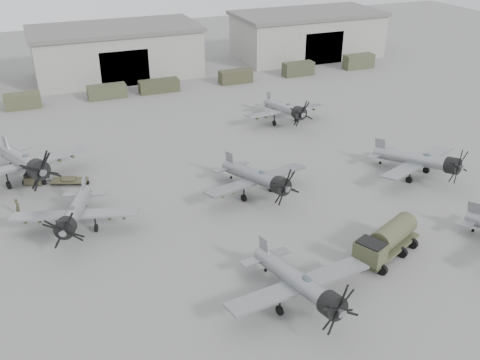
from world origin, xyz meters
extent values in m
plane|color=slate|center=(0.00, 0.00, 0.00)|extent=(220.00, 220.00, 0.00)
cube|color=#A6A79C|center=(0.00, 62.00, 4.00)|extent=(28.00, 14.00, 8.00)
cube|color=#5F5F5A|center=(0.00, 62.00, 8.35)|extent=(29.00, 14.80, 0.70)
cube|color=black|center=(0.00, 55.20, 3.00)|extent=(8.12, 0.40, 6.00)
cube|color=#A6A79C|center=(38.00, 62.00, 4.00)|extent=(28.00, 14.00, 8.00)
cube|color=#5F5F5A|center=(38.00, 62.00, 8.35)|extent=(29.00, 14.80, 0.70)
cube|color=black|center=(38.00, 55.20, 3.00)|extent=(8.12, 0.40, 6.00)
cube|color=#46472F|center=(-16.59, 50.00, 1.14)|extent=(5.22, 2.20, 2.28)
cube|color=#41462E|center=(-4.07, 50.00, 1.06)|extent=(6.00, 2.20, 2.12)
cube|color=#393C27|center=(4.35, 50.00, 1.01)|extent=(6.49, 2.20, 2.02)
cube|color=#3C3C27|center=(17.81, 50.00, 1.10)|extent=(5.67, 2.20, 2.21)
cube|color=#3A402A|center=(29.90, 50.00, 1.18)|extent=(5.58, 2.20, 2.37)
cube|color=#424930|center=(42.60, 50.00, 1.29)|extent=(5.74, 2.20, 2.58)
cylinder|color=gray|center=(0.84, -4.78, 2.10)|extent=(2.63, 10.18, 2.97)
cylinder|color=black|center=(1.37, -9.21, 2.80)|extent=(1.97, 1.71, 1.98)
cube|color=gray|center=(0.91, -5.34, 1.85)|extent=(12.05, 3.51, 0.53)
cube|color=gray|center=(0.30, -0.34, 2.24)|extent=(0.30, 1.58, 1.90)
ellipsoid|color=#3F4C54|center=(1.02, -6.29, 2.96)|extent=(0.70, 1.20, 0.53)
cylinder|color=black|center=(-0.87, -5.75, 0.33)|extent=(0.36, 0.79, 0.76)
cylinder|color=black|center=(2.72, -5.31, 0.33)|extent=(0.36, 0.79, 0.76)
cylinder|color=black|center=(0.33, -0.62, 0.14)|extent=(0.15, 0.32, 0.30)
cube|color=gray|center=(20.79, -2.10, 2.15)|extent=(0.58, 1.47, 1.82)
cylinder|color=black|center=(20.87, -2.36, 0.14)|extent=(0.19, 0.31, 0.29)
cylinder|color=#94989C|center=(-13.22, 12.25, 2.04)|extent=(4.23, 9.78, 2.89)
cylinder|color=black|center=(-14.51, 8.10, 2.73)|extent=(2.11, 1.92, 1.92)
cube|color=#94989C|center=(-13.39, 11.72, 1.80)|extent=(11.65, 5.37, 0.52)
cube|color=#94989C|center=(-11.94, 16.40, 2.18)|extent=(0.56, 1.50, 1.85)
ellipsoid|color=#3F4C54|center=(-13.66, 10.84, 2.88)|extent=(0.86, 1.22, 0.52)
cylinder|color=black|center=(-15.12, 12.06, 0.32)|extent=(0.47, 0.78, 0.74)
cylinder|color=black|center=(-11.76, 11.02, 0.32)|extent=(0.47, 0.78, 0.74)
cylinder|color=black|center=(-12.02, 16.14, 0.14)|extent=(0.19, 0.32, 0.30)
cylinder|color=gray|center=(4.84, 12.32, 2.09)|extent=(3.66, 10.09, 2.96)
cylinder|color=black|center=(5.85, 7.99, 2.79)|extent=(2.09, 1.87, 1.97)
cube|color=gray|center=(4.96, 11.77, 1.84)|extent=(11.99, 4.72, 0.53)
cube|color=gray|center=(3.82, 16.65, 2.23)|extent=(0.47, 1.56, 1.89)
ellipsoid|color=#3F4C54|center=(5.18, 10.85, 2.94)|extent=(0.81, 1.23, 0.53)
cylinder|color=black|center=(3.26, 11.18, 0.33)|extent=(0.43, 0.80, 0.76)
cylinder|color=black|center=(6.76, 11.99, 0.33)|extent=(0.43, 0.80, 0.76)
cylinder|color=black|center=(3.89, 16.37, 0.14)|extent=(0.18, 0.32, 0.30)
cylinder|color=gray|center=(23.08, 9.42, 2.09)|extent=(4.86, 9.90, 2.96)
cylinder|color=black|center=(24.65, 5.25, 2.79)|extent=(2.21, 2.03, 1.97)
cube|color=gray|center=(23.28, 8.89, 1.85)|extent=(11.81, 6.11, 0.53)
cube|color=gray|center=(21.52, 13.58, 2.23)|extent=(0.66, 1.51, 1.89)
ellipsoid|color=#3F4C54|center=(23.62, 8.00, 2.94)|extent=(0.93, 1.26, 0.53)
cylinder|color=black|center=(21.67, 8.08, 0.33)|extent=(0.51, 0.80, 0.76)
cylinder|color=black|center=(25.03, 9.34, 0.33)|extent=(0.51, 0.80, 0.76)
cylinder|color=black|center=(21.62, 13.32, 0.14)|extent=(0.21, 0.32, 0.30)
cylinder|color=#919499|center=(-17.44, 24.70, 2.42)|extent=(5.09, 11.61, 3.43)
cylinder|color=black|center=(-15.88, 19.77, 3.24)|extent=(2.51, 2.29, 2.29)
cube|color=#919499|center=(-17.24, 24.07, 2.14)|extent=(13.83, 6.46, 0.62)
cube|color=#919499|center=(-19.00, 29.62, 2.59)|extent=(0.68, 1.78, 2.19)
ellipsoid|color=#3F4C54|center=(-16.91, 23.02, 3.42)|extent=(1.03, 1.46, 0.62)
cylinder|color=black|center=(-19.17, 23.23, 0.38)|extent=(0.56, 0.93, 0.88)
cylinder|color=black|center=(-15.18, 24.49, 0.38)|extent=(0.56, 0.93, 0.88)
cylinder|color=black|center=(-18.90, 29.31, 0.16)|extent=(0.23, 0.38, 0.35)
cylinder|color=#94969C|center=(17.10, 30.15, 2.05)|extent=(1.75, 9.90, 2.90)
cylinder|color=black|center=(17.25, 25.79, 2.74)|extent=(1.82, 1.53, 1.93)
cube|color=#94969C|center=(17.12, 29.60, 1.81)|extent=(11.68, 2.47, 0.52)
cube|color=#94969C|center=(16.94, 34.52, 2.19)|extent=(0.17, 1.55, 1.86)
ellipsoid|color=#3F4C54|center=(17.15, 28.67, 2.89)|extent=(0.60, 1.13, 0.52)
cylinder|color=black|center=(15.36, 29.35, 0.33)|extent=(0.29, 0.75, 0.74)
cylinder|color=black|center=(18.89, 29.47, 0.33)|extent=(0.29, 0.75, 0.74)
cylinder|color=black|center=(16.95, 34.24, 0.14)|extent=(0.12, 0.30, 0.30)
cube|color=#45492F|center=(11.07, -2.35, 0.79)|extent=(7.74, 5.27, 0.26)
cube|color=#45492F|center=(8.47, -3.53, 1.64)|extent=(2.54, 2.91, 1.80)
cylinder|color=#45492F|center=(11.94, -1.96, 1.85)|extent=(5.25, 3.83, 2.01)
cube|color=black|center=(8.47, -3.53, 2.59)|extent=(2.32, 2.58, 0.16)
cylinder|color=black|center=(9.07, -4.59, 0.48)|extent=(0.68, 1.00, 0.95)
cylinder|color=black|center=(12.88, -0.20, 0.48)|extent=(0.68, 1.00, 0.95)
cube|color=#3F3D29|center=(-16.59, 23.22, 0.56)|extent=(2.12, 1.72, 0.82)
cube|color=black|center=(-17.16, 23.45, 1.07)|extent=(0.81, 1.04, 0.51)
cylinder|color=black|center=(-16.59, 23.22, 0.26)|extent=(1.35, 0.99, 0.57)
cylinder|color=black|center=(-15.36, 22.73, 0.46)|extent=(1.17, 0.53, 0.08)
cube|color=#3F3D29|center=(-12.99, 21.78, 0.46)|extent=(4.13, 2.77, 0.18)
cylinder|color=black|center=(-12.99, 21.78, 0.20)|extent=(1.59, 0.99, 0.45)
cylinder|color=#3F3D29|center=(-12.99, 21.78, 0.66)|extent=(1.45, 0.83, 0.33)
imported|color=#45442D|center=(-18.39, 16.97, 0.93)|extent=(0.58, 0.75, 1.85)
camera|label=1|loc=(-15.26, -33.29, 27.16)|focal=40.00mm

